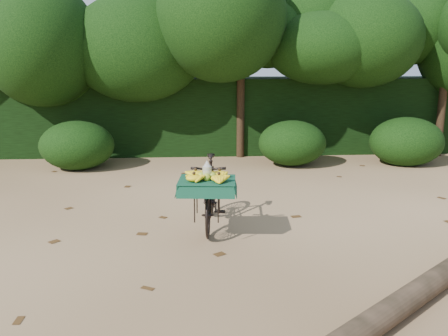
{
  "coord_description": "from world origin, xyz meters",
  "views": [
    {
      "loc": [
        -0.6,
        -5.52,
        2.21
      ],
      "look_at": [
        -0.22,
        0.24,
        0.9
      ],
      "focal_mm": 38.0,
      "sensor_mm": 36.0,
      "label": 1
    }
  ],
  "objects": [
    {
      "name": "tree_row",
      "position": [
        -0.65,
        5.5,
        2.0
      ],
      "size": [
        14.5,
        2.0,
        4.0
      ],
      "primitive_type": null,
      "color": "black",
      "rests_on": "ground"
    },
    {
      "name": "fallen_log",
      "position": [
        1.62,
        -1.5,
        0.11
      ],
      "size": [
        2.63,
        2.16,
        0.23
      ],
      "primitive_type": "cylinder",
      "rotation": [
        1.57,
        0.0,
        -0.9
      ],
      "color": "brown",
      "rests_on": "ground"
    },
    {
      "name": "hedge_backdrop",
      "position": [
        0.0,
        6.3,
        0.9
      ],
      "size": [
        26.0,
        1.8,
        1.8
      ],
      "primitive_type": "cube",
      "color": "black",
      "rests_on": "ground"
    },
    {
      "name": "ground",
      "position": [
        0.0,
        0.0,
        0.0
      ],
      "size": [
        80.0,
        80.0,
        0.0
      ],
      "primitive_type": "plane",
      "color": "tan",
      "rests_on": "ground"
    },
    {
      "name": "bush_clumps",
      "position": [
        0.5,
        4.3,
        0.45
      ],
      "size": [
        8.8,
        1.7,
        0.9
      ],
      "primitive_type": null,
      "color": "black",
      "rests_on": "ground"
    },
    {
      "name": "vendor_bicycle",
      "position": [
        -0.39,
        0.63,
        0.49
      ],
      "size": [
        0.74,
        1.72,
        0.96
      ],
      "rotation": [
        0.0,
        0.0,
        -0.09
      ],
      "color": "black",
      "rests_on": "ground"
    },
    {
      "name": "leaf_litter",
      "position": [
        0.0,
        0.65,
        0.01
      ],
      "size": [
        7.0,
        7.3,
        0.01
      ],
      "primitive_type": null,
      "color": "#482D13",
      "rests_on": "ground"
    }
  ]
}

